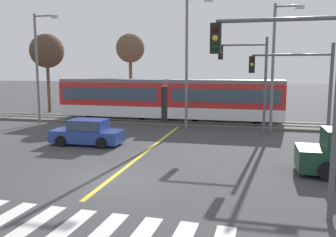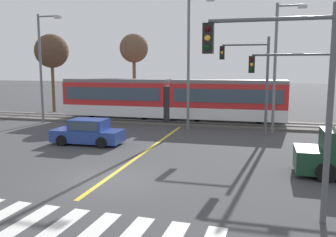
# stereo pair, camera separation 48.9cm
# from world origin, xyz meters

# --- Properties ---
(ground_plane) EXTENTS (200.00, 200.00, 0.00)m
(ground_plane) POSITION_xyz_m (0.00, 0.00, 0.00)
(ground_plane) COLOR #3D3D3F
(track_bed) EXTENTS (120.00, 4.00, 0.18)m
(track_bed) POSITION_xyz_m (0.00, 15.58, 0.09)
(track_bed) COLOR #56514C
(track_bed) RESTS_ON ground
(rail_near) EXTENTS (120.00, 0.08, 0.10)m
(rail_near) POSITION_xyz_m (0.00, 14.86, 0.23)
(rail_near) COLOR #939399
(rail_near) RESTS_ON track_bed
(rail_far) EXTENTS (120.00, 0.08, 0.10)m
(rail_far) POSITION_xyz_m (0.00, 16.30, 0.23)
(rail_far) COLOR #939399
(rail_far) RESTS_ON track_bed
(light_rail_tram) EXTENTS (18.50, 2.64, 3.43)m
(light_rail_tram) POSITION_xyz_m (-1.27, 15.57, 2.05)
(light_rail_tram) COLOR silver
(light_rail_tram) RESTS_ON track_bed
(crosswalk_stripe_3) EXTENTS (0.66, 2.82, 0.01)m
(crosswalk_stripe_3) POSITION_xyz_m (-1.65, -4.37, 0.00)
(crosswalk_stripe_3) COLOR silver
(crosswalk_stripe_3) RESTS_ON ground
(crosswalk_stripe_4) EXTENTS (0.66, 2.82, 0.01)m
(crosswalk_stripe_4) POSITION_xyz_m (-0.55, -4.41, 0.00)
(crosswalk_stripe_4) COLOR silver
(crosswalk_stripe_4) RESTS_ON ground
(crosswalk_stripe_5) EXTENTS (0.66, 2.82, 0.01)m
(crosswalk_stripe_5) POSITION_xyz_m (0.55, -4.45, 0.00)
(crosswalk_stripe_5) COLOR silver
(crosswalk_stripe_5) RESTS_ON ground
(crosswalk_stripe_6) EXTENTS (0.66, 2.82, 0.01)m
(crosswalk_stripe_6) POSITION_xyz_m (1.65, -4.49, 0.00)
(crosswalk_stripe_6) COLOR silver
(crosswalk_stripe_6) RESTS_ON ground
(lane_centre_line) EXTENTS (0.20, 16.00, 0.01)m
(lane_centre_line) POSITION_xyz_m (0.00, 5.57, 0.00)
(lane_centre_line) COLOR gold
(lane_centre_line) RESTS_ON ground
(sedan_crossing) EXTENTS (4.23, 1.98, 1.52)m
(sedan_crossing) POSITION_xyz_m (-3.94, 6.09, 0.70)
(sedan_crossing) COLOR #284293
(sedan_crossing) RESTS_ON ground
(traffic_light_near_right) EXTENTS (3.75, 0.38, 6.31)m
(traffic_light_near_right) POSITION_xyz_m (6.72, -2.09, 4.18)
(traffic_light_near_right) COLOR #515459
(traffic_light_near_right) RESTS_ON ground
(traffic_light_far_right) EXTENTS (3.25, 0.38, 6.56)m
(traffic_light_far_right) POSITION_xyz_m (5.35, 11.53, 4.25)
(traffic_light_far_right) COLOR #515459
(traffic_light_far_right) RESTS_ON ground
(traffic_light_mid_right) EXTENTS (4.25, 0.38, 5.81)m
(traffic_light_mid_right) POSITION_xyz_m (8.01, 6.76, 3.81)
(traffic_light_mid_right) COLOR #515459
(traffic_light_mid_right) RESTS_ON ground
(street_lamp_west) EXTENTS (2.16, 0.28, 8.82)m
(street_lamp_west) POSITION_xyz_m (-11.34, 12.76, 4.99)
(street_lamp_west) COLOR slate
(street_lamp_west) RESTS_ON ground
(street_lamp_centre) EXTENTS (1.93, 0.28, 9.58)m
(street_lamp_centre) POSITION_xyz_m (0.95, 12.75, 5.35)
(street_lamp_centre) COLOR slate
(street_lamp_centre) RESTS_ON ground
(street_lamp_east) EXTENTS (1.95, 0.28, 8.83)m
(street_lamp_east) POSITION_xyz_m (7.02, 12.59, 4.96)
(street_lamp_east) COLOR slate
(street_lamp_east) RESTS_ON ground
(bare_tree_far_west) EXTENTS (3.44, 3.44, 7.99)m
(bare_tree_far_west) POSITION_xyz_m (-14.95, 19.78, 6.22)
(bare_tree_far_west) COLOR brown
(bare_tree_far_west) RESTS_ON ground
(bare_tree_west) EXTENTS (2.80, 2.80, 7.86)m
(bare_tree_west) POSITION_xyz_m (-6.21, 20.35, 6.37)
(bare_tree_west) COLOR brown
(bare_tree_west) RESTS_ON ground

